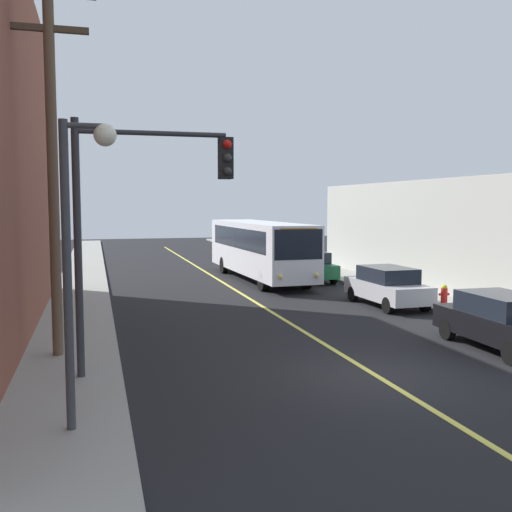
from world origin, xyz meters
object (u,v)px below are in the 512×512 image
parked_car_black (502,321)px  utility_pole_near (52,147)px  parked_car_silver (387,286)px  city_bus (259,247)px  parked_car_green (309,266)px  traffic_signal_left_corner (145,199)px  street_lamp_left (79,230)px  fire_hydrant (444,295)px

parked_car_black → utility_pole_near: 13.36m
parked_car_silver → utility_pole_near: bearing=-157.3°
city_bus → parked_car_black: size_ratio=2.76×
city_bus → parked_car_green: size_ratio=2.78×
traffic_signal_left_corner → street_lamp_left: bearing=-113.0°
parked_car_green → fire_hydrant: parked_car_green is taller
parked_car_green → traffic_signal_left_corner: bearing=-122.4°
parked_car_green → street_lamp_left: 22.59m
parked_car_black → parked_car_silver: bearing=87.7°
parked_car_black → traffic_signal_left_corner: bearing=-179.5°
parked_car_green → parked_car_black: bearing=-90.0°
parked_car_green → fire_hydrant: 9.83m
parked_car_silver → street_lamp_left: size_ratio=0.81×
street_lamp_left → city_bus: bearing=66.2°
city_bus → street_lamp_left: bearing=-113.8°
utility_pole_near → traffic_signal_left_corner: 3.42m
parked_car_green → utility_pole_near: utility_pole_near is taller
parked_car_black → traffic_signal_left_corner: 10.67m
street_lamp_left → fire_hydrant: bearing=35.2°
parked_car_black → city_bus: bearing=98.3°
utility_pole_near → street_lamp_left: utility_pole_near is taller
parked_car_silver → fire_hydrant: bearing=-33.1°
city_bus → parked_car_silver: (2.78, -9.64, -0.98)m
parked_car_silver → traffic_signal_left_corner: traffic_signal_left_corner is taller
city_bus → parked_car_black: city_bus is taller
city_bus → fire_hydrant: bearing=-66.8°
parked_car_green → fire_hydrant: (2.17, -9.58, -0.26)m
parked_car_green → utility_pole_near: (-12.27, -13.63, 4.83)m
parked_car_silver → traffic_signal_left_corner: 13.29m
parked_car_silver → traffic_signal_left_corner: (-10.39, -7.53, 3.46)m
city_bus → parked_car_silver: city_bus is taller
city_bus → traffic_signal_left_corner: 18.95m
parked_car_green → street_lamp_left: street_lamp_left is taller
utility_pole_near → fire_hydrant: utility_pole_near is taller
parked_car_silver → fire_hydrant: 2.25m
traffic_signal_left_corner → utility_pole_near: bearing=133.9°
parked_car_black → parked_car_silver: size_ratio=1.00×
utility_pole_near → traffic_signal_left_corner: (2.18, -2.26, -1.36)m
city_bus → fire_hydrant: city_bus is taller
utility_pole_near → parked_car_black: bearing=-10.0°
street_lamp_left → fire_hydrant: (13.68, 9.64, -3.16)m
street_lamp_left → fire_hydrant: size_ratio=6.55×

